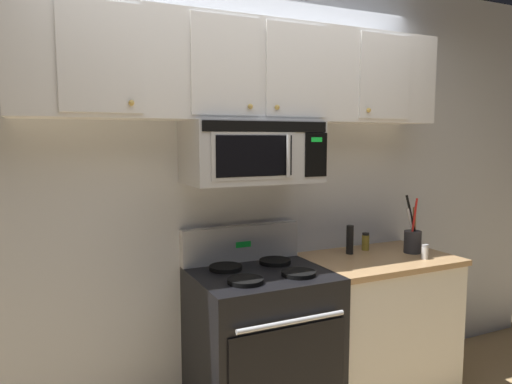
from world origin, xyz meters
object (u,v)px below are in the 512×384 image
Objects in this scene: salt_shaker at (425,252)px; stove_range at (261,345)px; over_range_microwave at (252,152)px; spice_jar at (365,241)px; utensil_crock_charcoal at (413,239)px; pepper_mill at (350,240)px.

stove_range is at bearing 170.84° from salt_shaker.
spice_jar is at bearing 4.25° from over_range_microwave.
over_range_microwave reaches higher than salt_shaker.
stove_range is 2.91× the size of utensil_crock_charcoal.
pepper_mill is 0.17m from spice_jar.
over_range_microwave is 8.23× the size of salt_shaker.
utensil_crock_charcoal is 0.17m from salt_shaker.
utensil_crock_charcoal is 2.04× the size of pepper_mill.
salt_shaker is (1.06, -0.17, 0.48)m from stove_range.
stove_range is 1.11m from over_range_microwave.
stove_range is 1.17m from salt_shaker.
stove_range is 1.47× the size of over_range_microwave.
salt_shaker is at bearing -106.77° from utensil_crock_charcoal.
over_range_microwave is 1.26m from salt_shaker.
over_range_microwave is at bearing -178.23° from pepper_mill.
spice_jar is (0.16, 0.04, -0.04)m from pepper_mill.
pepper_mill is (-0.35, 0.31, 0.05)m from salt_shaker.
pepper_mill is at bearing -165.13° from spice_jar.
over_range_microwave is 1.26m from utensil_crock_charcoal.
stove_range is at bearing 179.41° from utensil_crock_charcoal.
pepper_mill is 1.59× the size of spice_jar.
stove_range reaches higher than spice_jar.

